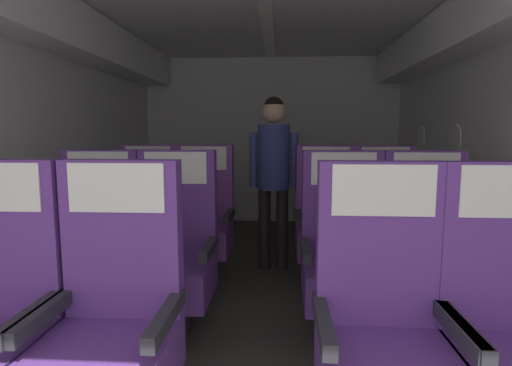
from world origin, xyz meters
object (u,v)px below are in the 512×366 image
Objects in this scene: seat_b_left_window at (96,254)px; seat_c_right_window at (326,224)px; seat_a_right_window at (384,335)px; seat_c_left_aisle at (203,222)px; flight_attendant at (274,165)px; seat_b_right_window at (344,259)px; seat_c_right_aisle at (386,225)px; seat_b_right_aisle at (427,260)px; seat_a_left_aisle at (112,326)px; seat_c_left_window at (147,221)px; seat_b_left_aisle at (174,256)px.

seat_b_left_window is 1.00× the size of seat_c_right_window.
seat_a_right_window is 2.15m from seat_c_left_aisle.
seat_c_left_aisle is 0.73× the size of flight_attendant.
seat_b_left_window is 1.00× the size of seat_c_left_aisle.
seat_c_right_aisle is (0.49, 0.94, 0.00)m from seat_b_right_window.
seat_a_left_aisle is at bearing -148.94° from seat_b_right_aisle.
seat_c_right_aisle is 0.73× the size of flight_attendant.
seat_c_left_aisle and seat_c_right_window have the same top height.
seat_b_left_window and seat_c_left_window have the same top height.
seat_b_left_aisle is (0.00, 0.92, 0.00)m from seat_a_left_aisle.
flight_attendant is at bearing 129.09° from seat_b_right_aisle.
seat_b_left_aisle is at bearing -62.48° from seat_c_left_window.
flight_attendant is at bearing 46.80° from seat_b_left_window.
seat_b_right_aisle and seat_c_right_aisle have the same top height.
seat_c_left_aisle is (-1.06, 1.87, 0.00)m from seat_a_right_window.
seat_a_right_window is 1.92m from seat_c_right_aisle.
seat_b_right_window and seat_c_left_window have the same top height.
seat_c_left_aisle is 1.00× the size of seat_c_right_aisle.
seat_a_right_window is 1.40m from seat_b_left_aisle.
seat_c_right_aisle is 1.07m from flight_attendant.
flight_attendant is at bearing 110.92° from seat_b_right_window.
seat_c_right_window is (-0.49, -0.00, 0.00)m from seat_c_right_aisle.
seat_c_left_aisle is 0.80m from flight_attendant.
seat_b_right_aisle is at bearing -61.56° from seat_c_right_window.
seat_a_left_aisle is 1.92m from seat_c_left_window.
seat_a_right_window is (1.06, -0.01, 0.00)m from seat_a_left_aisle.
seat_c_left_window is at bearing 129.68° from seat_a_right_window.
seat_a_left_aisle is 1.00× the size of seat_b_left_aisle.
seat_c_left_window is at bearing 89.25° from seat_b_left_window.
seat_a_left_aisle is at bearing 179.65° from seat_a_right_window.
flight_attendant reaches higher than seat_b_right_aisle.
seat_b_left_window is at bearing 179.80° from seat_b_right_window.
seat_c_left_window is at bearing 117.52° from seat_b_left_aisle.
seat_c_left_aisle is at bearing 119.56° from seat_a_right_window.
seat_a_left_aisle is 2.13m from seat_c_right_window.
seat_c_left_window is at bearing -179.97° from seat_c_right_aisle.
seat_c_right_aisle is at bearing 75.70° from seat_a_right_window.
seat_b_left_aisle is (0.50, -0.01, 0.00)m from seat_b_left_window.
seat_b_left_window and seat_b_right_window have the same top height.
seat_a_left_aisle is at bearing -90.03° from seat_b_left_aisle.
seat_a_left_aisle is at bearing -129.49° from seat_c_right_aisle.
seat_b_left_window is 1.00× the size of seat_b_right_window.
seat_a_right_window is 1.05m from seat_b_right_aisle.
seat_a_right_window is 1.82m from seat_b_left_window.
seat_b_left_window is 1.00× the size of seat_c_left_window.
seat_a_right_window and seat_c_left_aisle have the same top height.
flight_attendant is (-0.94, 0.24, 0.47)m from seat_c_right_aisle.
seat_b_left_aisle is 1.40m from seat_c_right_window.
seat_c_right_window is at bearing -0.04° from seat_c_left_window.
seat_b_left_aisle is at bearing 45.99° from flight_attendant.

